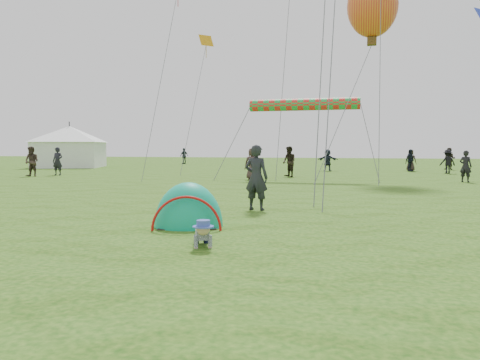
% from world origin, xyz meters
% --- Properties ---
extents(ground, '(140.00, 140.00, 0.00)m').
position_xyz_m(ground, '(0.00, 0.00, 0.00)').
color(ground, '#15440C').
extents(crawling_toddler, '(0.70, 0.80, 0.51)m').
position_xyz_m(crawling_toddler, '(0.27, -0.38, 0.26)').
color(crawling_toddler, black).
rests_on(crawling_toddler, ground).
extents(popup_tent, '(1.80, 1.62, 1.95)m').
position_xyz_m(popup_tent, '(-0.74, 1.53, 0.00)').
color(popup_tent, '#0FA565').
rests_on(popup_tent, ground).
extents(standing_adult, '(0.71, 0.52, 1.80)m').
position_xyz_m(standing_adult, '(0.09, 4.52, 0.90)').
color(standing_adult, '#222328').
rests_on(standing_adult, ground).
extents(event_marquee, '(7.19, 7.19, 3.84)m').
position_xyz_m(event_marquee, '(-21.99, 27.55, 1.92)').
color(event_marquee, white).
rests_on(event_marquee, ground).
extents(crowd_person_1, '(1.01, 0.92, 1.70)m').
position_xyz_m(crowd_person_1, '(9.21, 31.09, 0.85)').
color(crowd_person_1, black).
rests_on(crowd_person_1, ground).
extents(crowd_person_2, '(0.85, 1.00, 1.60)m').
position_xyz_m(crowd_person_2, '(6.04, 27.68, 0.80)').
color(crowd_person_2, black).
rests_on(crowd_person_2, ground).
extents(crowd_person_3, '(0.94, 1.17, 1.59)m').
position_xyz_m(crowd_person_3, '(-20.51, 27.21, 0.79)').
color(crowd_person_3, black).
rests_on(crowd_person_3, ground).
extents(crowd_person_4, '(0.95, 0.76, 1.70)m').
position_xyz_m(crowd_person_4, '(-2.91, 16.40, 0.85)').
color(crowd_person_4, '#3D2C2A').
rests_on(crowd_person_4, ground).
extents(crowd_person_5, '(1.50, 0.54, 1.59)m').
position_xyz_m(crowd_person_5, '(0.26, 26.73, 0.80)').
color(crowd_person_5, '#1A2230').
rests_on(crowd_person_5, ground).
extents(crowd_person_6, '(0.69, 0.61, 1.58)m').
position_xyz_m(crowd_person_6, '(7.77, 17.37, 0.79)').
color(crowd_person_6, black).
rests_on(crowd_person_6, ground).
extents(crowd_person_7, '(0.89, 0.70, 1.79)m').
position_xyz_m(crowd_person_7, '(-16.21, 15.59, 0.89)').
color(crowd_person_7, '#3F2F29').
rests_on(crowd_person_7, ground).
extents(crowd_person_8, '(0.86, 1.04, 1.66)m').
position_xyz_m(crowd_person_8, '(-15.48, 37.84, 0.83)').
color(crowd_person_8, '#232D34').
rests_on(crowd_person_8, ground).
extents(crowd_person_9, '(1.15, 0.87, 1.59)m').
position_xyz_m(crowd_person_9, '(8.18, 25.38, 0.79)').
color(crowd_person_9, black).
rests_on(crowd_person_9, ground).
extents(crowd_person_10, '(0.86, 0.66, 1.58)m').
position_xyz_m(crowd_person_10, '(6.15, 28.35, 0.79)').
color(crowd_person_10, '#332823').
rests_on(crowd_person_10, ground).
extents(crowd_person_12, '(0.67, 0.47, 1.74)m').
position_xyz_m(crowd_person_12, '(-15.48, 17.02, 0.87)').
color(crowd_person_12, black).
rests_on(crowd_person_12, ground).
extents(crowd_person_13, '(1.09, 1.11, 1.80)m').
position_xyz_m(crowd_person_13, '(-1.38, 19.29, 0.90)').
color(crowd_person_13, black).
rests_on(crowd_person_13, ground).
extents(balloon_kite, '(2.70, 2.70, 3.78)m').
position_xyz_m(balloon_kite, '(3.17, 18.80, 9.17)').
color(balloon_kite, orange).
extents(rainbow_tube_kite, '(5.85, 0.64, 0.64)m').
position_xyz_m(rainbow_tube_kite, '(-0.27, 17.19, 4.01)').
color(rainbow_tube_kite, red).
extents(diamond_kite_2, '(1.04, 1.04, 0.85)m').
position_xyz_m(diamond_kite_2, '(-8.11, 23.90, 9.29)').
color(diamond_kite_2, orange).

